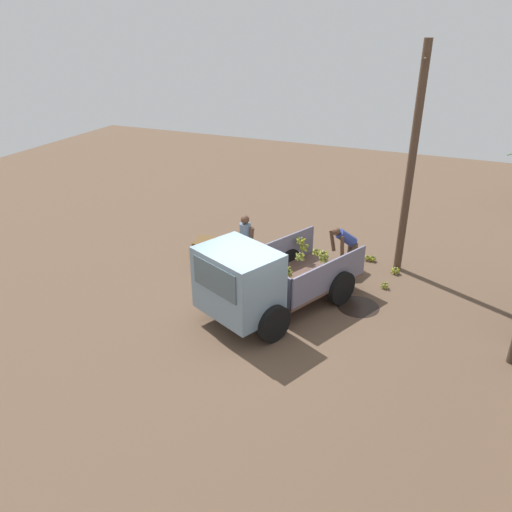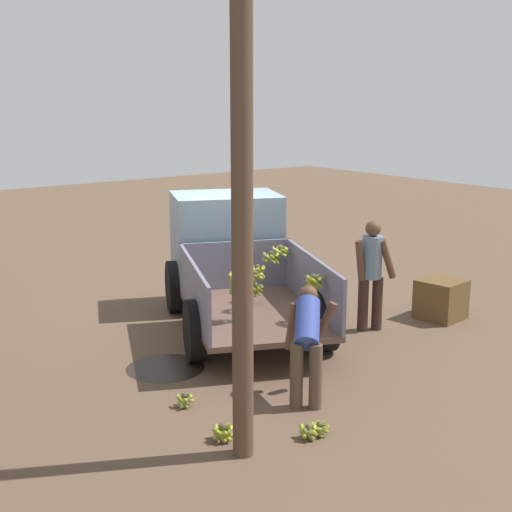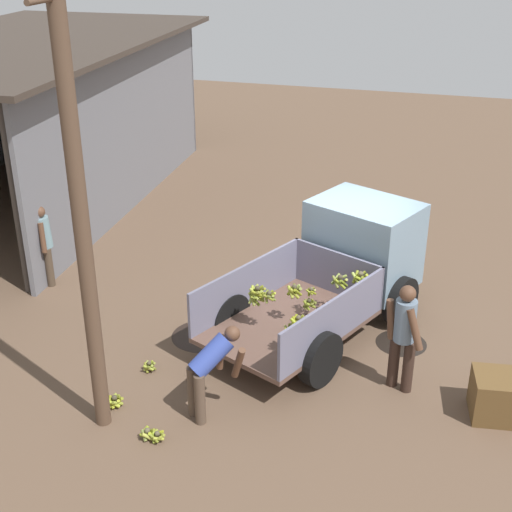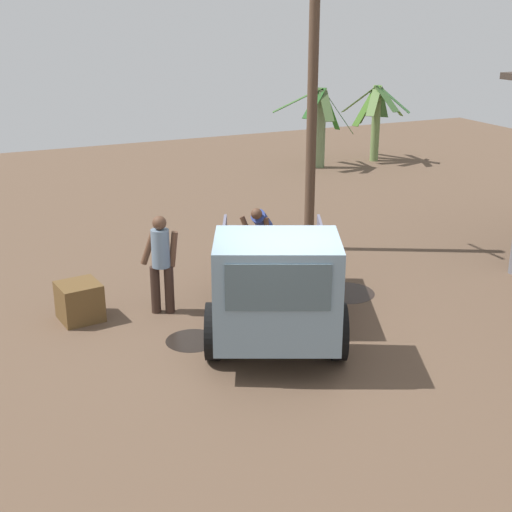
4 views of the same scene
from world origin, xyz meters
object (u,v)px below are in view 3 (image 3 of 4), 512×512
object	(u,v)px
banana_bunch_on_ground_0	(147,433)
person_worker_loading	(210,367)
banana_bunch_on_ground_1	(157,436)
banana_bunch_on_ground_2	(115,401)
banana_bunch_on_ground_3	(149,366)
utility_pole	(81,218)
wooden_crate_0	(496,396)
cargo_truck	(348,260)
person_foreground_visitor	(404,333)
person_bystander_near_shed	(44,241)

from	to	relation	value
banana_bunch_on_ground_0	person_worker_loading	bearing A→B (deg)	-39.97
person_worker_loading	banana_bunch_on_ground_1	bearing A→B (deg)	-169.39
banana_bunch_on_ground_2	banana_bunch_on_ground_3	bearing A→B (deg)	-7.21
utility_pole	banana_bunch_on_ground_3	xyz separation A→B (m)	(1.32, -0.12, -3.01)
banana_bunch_on_ground_0	wooden_crate_0	world-z (taller)	wooden_crate_0
cargo_truck	banana_bunch_on_ground_2	size ratio (longest dim) A/B	17.19
person_foreground_visitor	banana_bunch_on_ground_2	world-z (taller)	person_foreground_visitor
utility_pole	wooden_crate_0	world-z (taller)	utility_pole
cargo_truck	person_worker_loading	bearing A→B (deg)	-177.24
person_foreground_visitor	person_bystander_near_shed	xyz separation A→B (m)	(1.57, 6.85, -0.07)
person_foreground_visitor	person_bystander_near_shed	bearing A→B (deg)	-80.16
person_worker_loading	banana_bunch_on_ground_1	size ratio (longest dim) A/B	5.72
banana_bunch_on_ground_2	banana_bunch_on_ground_3	size ratio (longest dim) A/B	1.24
person_worker_loading	banana_bunch_on_ground_2	world-z (taller)	person_worker_loading
utility_pole	banana_bunch_on_ground_3	world-z (taller)	utility_pole
banana_bunch_on_ground_2	person_foreground_visitor	bearing A→B (deg)	-67.76
cargo_truck	banana_bunch_on_ground_2	world-z (taller)	cargo_truck
banana_bunch_on_ground_2	wooden_crate_0	distance (m)	5.44
utility_pole	person_foreground_visitor	bearing A→B (deg)	-63.37
person_bystander_near_shed	cargo_truck	bearing A→B (deg)	145.62
banana_bunch_on_ground_0	banana_bunch_on_ground_1	bearing A→B (deg)	-93.33
person_foreground_visitor	person_worker_loading	world-z (taller)	person_foreground_visitor
banana_bunch_on_ground_0	banana_bunch_on_ground_3	size ratio (longest dim) A/B	1.04
banana_bunch_on_ground_1	person_foreground_visitor	bearing A→B (deg)	-54.68
person_worker_loading	banana_bunch_on_ground_3	distance (m)	1.62
cargo_truck	person_foreground_visitor	bearing A→B (deg)	-126.69
banana_bunch_on_ground_2	banana_bunch_on_ground_3	world-z (taller)	banana_bunch_on_ground_2
person_foreground_visitor	person_bystander_near_shed	world-z (taller)	person_foreground_visitor
person_worker_loading	banana_bunch_on_ground_3	size ratio (longest dim) A/B	6.21
banana_bunch_on_ground_1	banana_bunch_on_ground_3	bearing A→B (deg)	27.36
cargo_truck	utility_pole	xyz separation A→B (m)	(-4.04, 2.75, 2.08)
person_bystander_near_shed	banana_bunch_on_ground_3	size ratio (longest dim) A/B	7.50
person_foreground_visitor	banana_bunch_on_ground_0	distance (m)	3.91
utility_pole	wooden_crate_0	xyz separation A→B (m)	(1.68, -5.27, -2.78)
person_foreground_visitor	banana_bunch_on_ground_0	size ratio (longest dim) A/B	7.82
person_worker_loading	banana_bunch_on_ground_3	world-z (taller)	person_worker_loading
person_bystander_near_shed	banana_bunch_on_ground_0	xyz separation A→B (m)	(-3.70, -3.69, -0.79)
person_foreground_visitor	banana_bunch_on_ground_2	xyz separation A→B (m)	(-1.60, 3.91, -0.86)
person_bystander_near_shed	utility_pole	bearing A→B (deg)	90.38
cargo_truck	banana_bunch_on_ground_2	distance (m)	4.69
person_bystander_near_shed	banana_bunch_on_ground_1	bearing A→B (deg)	96.54
cargo_truck	person_worker_loading	distance (m)	3.70
banana_bunch_on_ground_0	banana_bunch_on_ground_2	bearing A→B (deg)	54.83
person_worker_loading	wooden_crate_0	xyz separation A→B (m)	(1.07, -3.88, -0.46)
cargo_truck	banana_bunch_on_ground_0	bearing A→B (deg)	178.82
banana_bunch_on_ground_3	wooden_crate_0	bearing A→B (deg)	-86.04
utility_pole	banana_bunch_on_ground_2	bearing A→B (deg)	0.52
person_foreground_visitor	banana_bunch_on_ground_1	bearing A→B (deg)	-31.94
person_bystander_near_shed	banana_bunch_on_ground_1	xyz separation A→B (m)	(-3.70, -3.84, -0.79)
cargo_truck	banana_bunch_on_ground_3	bearing A→B (deg)	160.23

